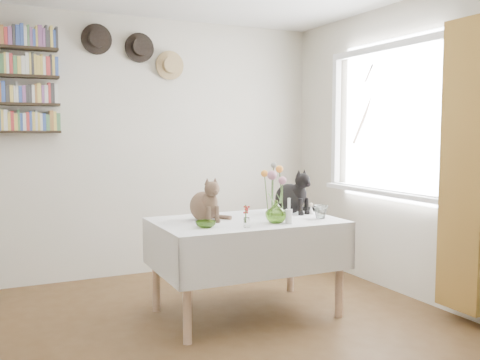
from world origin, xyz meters
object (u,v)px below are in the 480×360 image
dining_table (246,243)px  flower_vase (276,211)px  tabby_cat (204,198)px  black_cat (290,190)px

dining_table → flower_vase: size_ratio=8.25×
dining_table → tabby_cat: 0.48m
tabby_cat → flower_vase: 0.55m
dining_table → tabby_cat: tabby_cat is taller
black_cat → flower_vase: size_ratio=2.21×
tabby_cat → black_cat: size_ratio=0.91×
dining_table → black_cat: 0.62m
dining_table → black_cat: size_ratio=3.73×
tabby_cat → flower_vase: tabby_cat is taller
flower_vase → tabby_cat: bearing=144.1°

